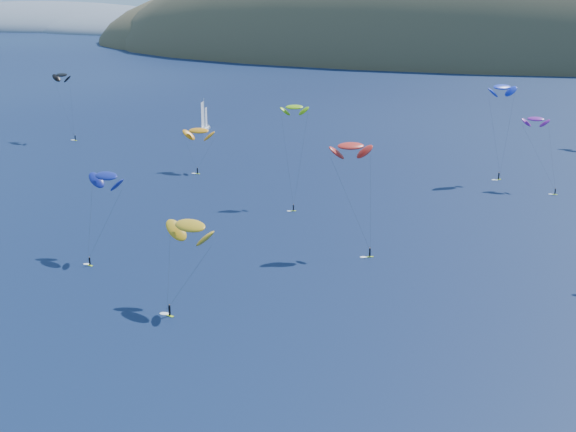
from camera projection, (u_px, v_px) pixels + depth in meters
The scene contains 11 objects.
island at pixel (512, 66), 604.47m from camera, with size 730.00×300.00×210.00m.
headland at pixel (64, 29), 896.24m from camera, with size 460.00×250.00×60.00m.
sailboat at pixel (204, 128), 301.36m from camera, with size 9.93×8.58×12.30m.
kitesurfer_1 at pixel (199, 131), 238.04m from camera, with size 9.82×8.10×14.54m.
kitesurfer_2 at pixel (190, 226), 140.74m from camera, with size 11.72×12.54×17.17m.
kitesurfer_3 at pixel (294, 107), 203.68m from camera, with size 7.61×14.75×26.02m.
kitesurfer_4 at pixel (502, 87), 225.50m from camera, with size 9.63×8.84×28.50m.
kitesurfer_6 at pixel (536, 119), 219.07m from camera, with size 10.42×11.43×20.45m.
kitesurfer_9 at pixel (351, 146), 167.07m from camera, with size 11.19×9.89×24.62m.
kitesurfer_10 at pixel (106, 176), 166.17m from camera, with size 10.31×13.82×19.03m.
kitesurfer_12 at pixel (62, 75), 282.05m from camera, with size 11.19×7.80×24.69m.
Camera 1 is at (35.06, -71.75, 56.69)m, focal length 50.00 mm.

